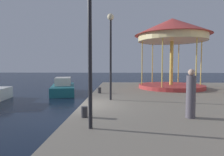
{
  "coord_description": "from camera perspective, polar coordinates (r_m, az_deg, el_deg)",
  "views": [
    {
      "loc": [
        1.9,
        -9.42,
        2.74
      ],
      "look_at": [
        1.44,
        2.09,
        1.97
      ],
      "focal_mm": 30.9,
      "sensor_mm": 36.0,
      "label": 1
    }
  ],
  "objects": [
    {
      "name": "ground_plane",
      "position": [
        9.99,
        -8.98,
        -12.12
      ],
      "size": [
        120.0,
        120.0,
        0.0
      ],
      "primitive_type": "plane",
      "color": "black"
    },
    {
      "name": "quay_dock",
      "position": [
        10.9,
        29.7,
        -9.06
      ],
      "size": [
        13.72,
        24.41,
        0.8
      ],
      "primitive_type": "cube",
      "color": "gray",
      "rests_on": "ground"
    },
    {
      "name": "motorboat_teal",
      "position": [
        19.3,
        -14.25,
        -2.73
      ],
      "size": [
        3.3,
        5.74,
        1.54
      ],
      "color": "#19606B",
      "rests_on": "ground"
    },
    {
      "name": "carousel",
      "position": [
        17.05,
        17.33,
        11.75
      ],
      "size": [
        6.19,
        6.19,
        5.79
      ],
      "color": "#B23333",
      "rests_on": "quay_dock"
    },
    {
      "name": "lamp_post_mid_promenade",
      "position": [
        5.91,
        -6.58,
        13.47
      ],
      "size": [
        0.36,
        0.36,
        4.28
      ],
      "color": "black",
      "rests_on": "quay_dock"
    },
    {
      "name": "lamp_post_far_end",
      "position": [
        10.72,
        -0.41,
        10.56
      ],
      "size": [
        0.36,
        0.36,
        4.73
      ],
      "color": "black",
      "rests_on": "quay_dock"
    },
    {
      "name": "bollard_center",
      "position": [
        13.39,
        -3.75,
        -3.64
      ],
      "size": [
        0.24,
        0.24,
        0.4
      ],
      "primitive_type": "cylinder",
      "color": "#2D2D33",
      "rests_on": "quay_dock"
    },
    {
      "name": "bollard_south",
      "position": [
        7.35,
        -8.16,
        -9.9
      ],
      "size": [
        0.24,
        0.24,
        0.4
      ],
      "primitive_type": "cylinder",
      "color": "#2D2D33",
      "rests_on": "quay_dock"
    },
    {
      "name": "person_far_corner",
      "position": [
        7.64,
        22.31,
        -4.69
      ],
      "size": [
        0.34,
        0.34,
        1.8
      ],
      "color": "#514C56",
      "rests_on": "quay_dock"
    }
  ]
}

